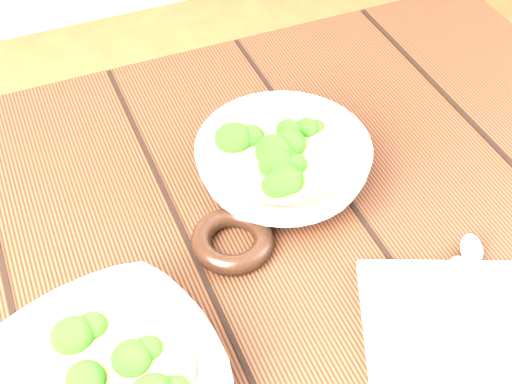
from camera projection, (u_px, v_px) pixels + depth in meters
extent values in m
cube|color=#3B1C11|center=(219.00, 276.00, 0.80)|extent=(1.20, 0.80, 0.04)
cube|color=#3B1C11|center=(416.00, 182.00, 1.44)|extent=(0.07, 0.07, 0.71)
imported|color=silver|center=(108.00, 377.00, 0.66)|extent=(0.24, 0.24, 0.05)
cylinder|color=olive|center=(106.00, 368.00, 0.65)|extent=(0.17, 0.17, 0.00)
ellipsoid|color=#2D791B|center=(124.00, 352.00, 0.66)|extent=(0.03, 0.03, 0.03)
ellipsoid|color=#2D791B|center=(104.00, 333.00, 0.67)|extent=(0.03, 0.03, 0.03)
ellipsoid|color=#2D791B|center=(58.00, 349.00, 0.66)|extent=(0.03, 0.03, 0.03)
ellipsoid|color=#2D791B|center=(81.00, 381.00, 0.64)|extent=(0.03, 0.03, 0.03)
ellipsoid|color=#2D791B|center=(157.00, 383.00, 0.64)|extent=(0.03, 0.03, 0.03)
imported|color=silver|center=(283.00, 166.00, 0.85)|extent=(0.27, 0.27, 0.07)
cylinder|color=olive|center=(283.00, 152.00, 0.83)|extent=(0.17, 0.17, 0.00)
ellipsoid|color=#2D791B|center=(297.00, 140.00, 0.84)|extent=(0.04, 0.03, 0.03)
ellipsoid|color=#2D791B|center=(288.00, 129.00, 0.85)|extent=(0.04, 0.03, 0.03)
ellipsoid|color=#2D791B|center=(262.00, 125.00, 0.86)|extent=(0.04, 0.03, 0.03)
ellipsoid|color=#2D791B|center=(263.00, 143.00, 0.84)|extent=(0.04, 0.03, 0.03)
ellipsoid|color=#2D791B|center=(252.00, 156.00, 0.82)|extent=(0.04, 0.03, 0.03)
ellipsoid|color=#2D791B|center=(261.00, 176.00, 0.80)|extent=(0.04, 0.03, 0.03)
ellipsoid|color=#2D791B|center=(289.00, 165.00, 0.81)|extent=(0.04, 0.03, 0.03)
ellipsoid|color=#2D791B|center=(313.00, 164.00, 0.81)|extent=(0.04, 0.03, 0.03)
ellipsoid|color=#2D791B|center=(332.00, 148.00, 0.83)|extent=(0.04, 0.03, 0.03)
torus|color=black|center=(232.00, 240.00, 0.80)|extent=(0.12, 0.12, 0.02)
cube|color=beige|center=(458.00, 324.00, 0.73)|extent=(0.24, 0.22, 0.01)
cylinder|color=#B3AE9E|center=(450.00, 329.00, 0.71)|extent=(0.08, 0.10, 0.01)
ellipsoid|color=#B3AE9E|center=(457.00, 272.00, 0.76)|extent=(0.05, 0.05, 0.01)
cylinder|color=#B3AE9E|center=(475.00, 304.00, 0.73)|extent=(0.07, 0.11, 0.01)
ellipsoid|color=#B3AE9E|center=(472.00, 249.00, 0.79)|extent=(0.05, 0.05, 0.01)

